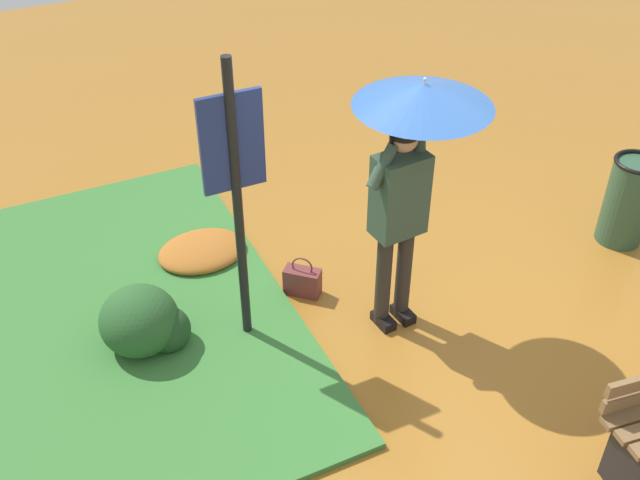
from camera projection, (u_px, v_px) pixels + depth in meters
name	position (u px, v px, depth m)	size (l,w,h in m)	color
ground_plane	(439.00, 328.00, 5.93)	(18.00, 18.00, 0.00)	#9E6623
person_with_umbrella	(412.00, 146.00, 5.13)	(0.96, 0.96, 2.04)	#2D2823
info_sign_post	(235.00, 176.00, 5.02)	(0.44, 0.07, 2.30)	black
handbag	(302.00, 281.00, 6.19)	(0.32, 0.31, 0.37)	brown
trash_bin	(628.00, 201.00, 6.63)	(0.42, 0.42, 0.83)	#2D5138
shrub_cluster	(145.00, 322.00, 5.61)	(0.65, 0.60, 0.54)	#285628
leaf_pile_near_person	(202.00, 251.00, 6.59)	(0.78, 0.62, 0.17)	#A86023
leaf_pile_by_bench	(223.00, 164.00, 7.85)	(0.46, 0.37, 0.10)	#B74C1E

